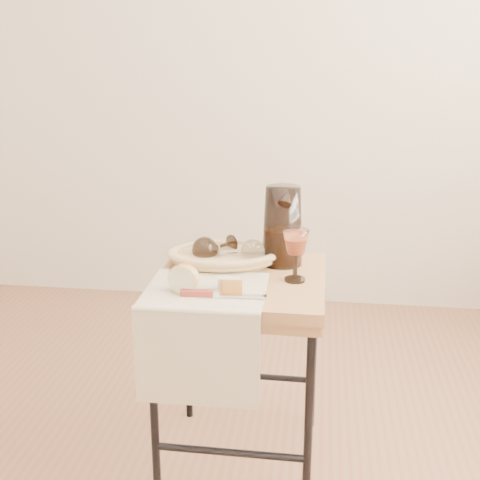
% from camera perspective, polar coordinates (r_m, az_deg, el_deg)
% --- Properties ---
extents(wall_back, '(3.60, 0.00, 2.70)m').
position_cam_1_polar(wall_back, '(3.16, -4.03, 18.29)').
color(wall_back, beige).
rests_on(wall_back, ground).
extents(side_table, '(0.50, 0.50, 0.64)m').
position_cam_1_polar(side_table, '(1.99, 0.08, -11.96)').
color(side_table, brown).
rests_on(side_table, floor).
extents(tea_towel, '(0.34, 0.31, 0.01)m').
position_cam_1_polar(tea_towel, '(1.75, -3.16, -4.60)').
color(tea_towel, beige).
rests_on(tea_towel, side_table).
extents(bread_basket, '(0.35, 0.27, 0.04)m').
position_cam_1_polar(bread_basket, '(1.95, -1.42, -1.62)').
color(bread_basket, tan).
rests_on(bread_basket, side_table).
extents(goblet_lying_a, '(0.15, 0.15, 0.08)m').
position_cam_1_polar(goblet_lying_a, '(1.96, -2.16, -0.63)').
color(goblet_lying_a, '#32251B').
rests_on(goblet_lying_a, bread_basket).
extents(goblet_lying_b, '(0.14, 0.10, 0.08)m').
position_cam_1_polar(goblet_lying_b, '(1.92, -0.15, -1.08)').
color(goblet_lying_b, white).
rests_on(goblet_lying_b, bread_basket).
extents(pitcher, '(0.23, 0.28, 0.29)m').
position_cam_1_polar(pitcher, '(1.93, 3.91, 1.32)').
color(pitcher, black).
rests_on(pitcher, side_table).
extents(wine_goblet, '(0.10, 0.10, 0.16)m').
position_cam_1_polar(wine_goblet, '(1.80, 5.10, -1.40)').
color(wine_goblet, white).
rests_on(wine_goblet, side_table).
extents(apple_half, '(0.09, 0.05, 0.08)m').
position_cam_1_polar(apple_half, '(1.73, -5.14, -3.42)').
color(apple_half, '#E04727').
rests_on(apple_half, tea_towel).
extents(apple_wedge, '(0.06, 0.03, 0.04)m').
position_cam_1_polar(apple_wedge, '(1.73, -1.02, -4.06)').
color(apple_wedge, beige).
rests_on(apple_wedge, tea_towel).
extents(table_knife, '(0.23, 0.03, 0.02)m').
position_cam_1_polar(table_knife, '(1.69, -1.87, -4.93)').
color(table_knife, silver).
rests_on(table_knife, tea_towel).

